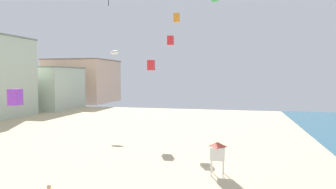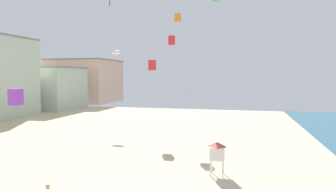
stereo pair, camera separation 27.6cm
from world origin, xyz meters
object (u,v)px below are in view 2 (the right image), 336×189
kite_orange_box (178,18)px  lifeguard_stand (217,151)px  kite_white_parafoil (116,52)px  kite_red_box (172,40)px  kite_red_box_2 (152,65)px  kite_purple_box (16,97)px

kite_orange_box → lifeguard_stand: bearing=-66.7°
lifeguard_stand → kite_white_parafoil: (-17.08, 19.86, 9.42)m
kite_orange_box → kite_white_parafoil: (-10.85, 5.36, -3.76)m
lifeguard_stand → kite_red_box: 20.45m
kite_orange_box → kite_red_box_2: kite_orange_box is taller
kite_purple_box → kite_orange_box: bearing=64.2°
lifeguard_stand → kite_red_box_2: size_ratio=1.95×
kite_orange_box → kite_red_box: size_ratio=0.89×
kite_purple_box → kite_orange_box: kite_orange_box is taller
kite_red_box_2 → kite_white_parafoil: (-7.55, 5.64, 2.22)m
kite_orange_box → kite_red_box_2: bearing=-175.2°
kite_white_parafoil → kite_orange_box: bearing=-26.3°
kite_red_box_2 → kite_white_parafoil: 9.68m
kite_white_parafoil → kite_red_box_2: bearing=-36.8°
kite_orange_box → kite_purple_box: bearing=-115.8°
lifeguard_stand → kite_red_box_2: 18.58m
kite_purple_box → kite_red_box_2: bearing=73.0°
kite_purple_box → kite_white_parafoil: 24.18m
kite_purple_box → kite_orange_box: size_ratio=1.16×
kite_red_box → lifeguard_stand: bearing=-65.3°
kite_red_box → kite_purple_box: bearing=-111.4°
lifeguard_stand → kite_purple_box: kite_purple_box is taller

